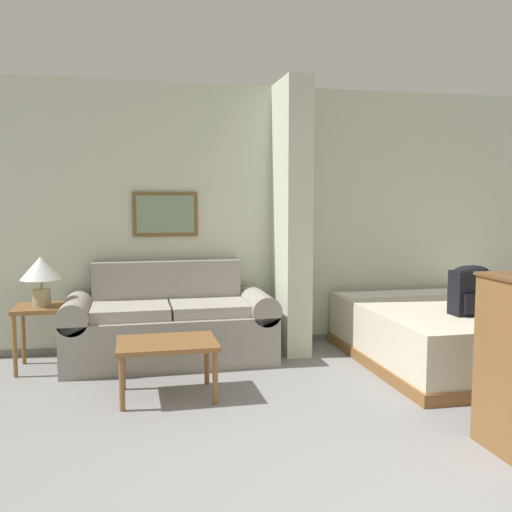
{
  "coord_description": "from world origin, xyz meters",
  "views": [
    {
      "loc": [
        -1.49,
        -1.98,
        1.46
      ],
      "look_at": [
        -0.57,
        2.19,
        1.05
      ],
      "focal_mm": 40.0,
      "sensor_mm": 36.0,
      "label": 1
    }
  ],
  "objects_px": {
    "table_lamp": "(41,272)",
    "bed": "(460,333)",
    "couch": "(170,325)",
    "coffee_table": "(167,348)",
    "backpack": "(471,289)"
  },
  "relations": [
    {
      "from": "table_lamp",
      "to": "bed",
      "type": "relative_size",
      "value": 0.21
    },
    {
      "from": "couch",
      "to": "table_lamp",
      "type": "relative_size",
      "value": 4.42
    },
    {
      "from": "couch",
      "to": "coffee_table",
      "type": "height_order",
      "value": "couch"
    },
    {
      "from": "couch",
      "to": "backpack",
      "type": "relative_size",
      "value": 4.58
    },
    {
      "from": "bed",
      "to": "couch",
      "type": "bearing_deg",
      "value": 166.4
    },
    {
      "from": "coffee_table",
      "to": "table_lamp",
      "type": "height_order",
      "value": "table_lamp"
    },
    {
      "from": "couch",
      "to": "coffee_table",
      "type": "xyz_separation_m",
      "value": [
        -0.09,
        -1.0,
        0.05
      ]
    },
    {
      "from": "couch",
      "to": "coffee_table",
      "type": "bearing_deg",
      "value": -95.06
    },
    {
      "from": "table_lamp",
      "to": "backpack",
      "type": "bearing_deg",
      "value": -15.49
    },
    {
      "from": "bed",
      "to": "backpack",
      "type": "xyz_separation_m",
      "value": [
        -0.16,
        -0.4,
        0.47
      ]
    },
    {
      "from": "table_lamp",
      "to": "couch",
      "type": "bearing_deg",
      "value": 2.67
    },
    {
      "from": "backpack",
      "to": "couch",
      "type": "bearing_deg",
      "value": 157.01
    },
    {
      "from": "coffee_table",
      "to": "couch",
      "type": "bearing_deg",
      "value": 84.94
    },
    {
      "from": "couch",
      "to": "table_lamp",
      "type": "distance_m",
      "value": 1.22
    },
    {
      "from": "couch",
      "to": "bed",
      "type": "relative_size",
      "value": 0.94
    }
  ]
}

